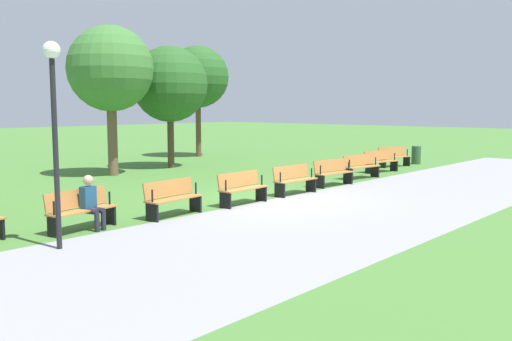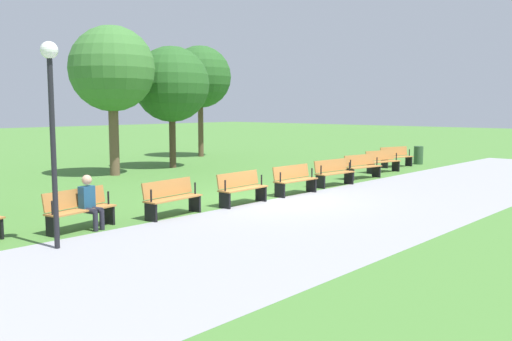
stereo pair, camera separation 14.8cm
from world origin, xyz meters
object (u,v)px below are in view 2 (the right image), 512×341
(bench_4, at_px, (294,179))
(bench_6, at_px, (172,197))
(bench_7, at_px, (79,209))
(tree_3, at_px, (200,77))
(bench_3, at_px, (334,172))
(tree_2, at_px, (112,69))
(trash_bin, at_px, (418,155))
(bench_2, at_px, (362,166))
(bench_5, at_px, (242,188))
(bench_1, at_px, (382,161))
(bench_0, at_px, (396,156))
(tree_1, at_px, (172,84))
(lamp_post, at_px, (51,105))
(person_seated, at_px, (90,201))

(bench_4, height_order, bench_6, same)
(bench_7, bearing_deg, tree_3, -149.98)
(bench_3, bearing_deg, tree_2, -62.53)
(bench_3, xyz_separation_m, tree_3, (-4.65, -11.71, 3.78))
(bench_7, height_order, trash_bin, bench_7)
(trash_bin, bearing_deg, bench_7, 2.57)
(bench_2, xyz_separation_m, bench_5, (7.04, 0.45, 0.00))
(bench_1, xyz_separation_m, tree_2, (7.91, -7.32, 3.64))
(bench_3, distance_m, bench_5, 4.71)
(bench_0, distance_m, bench_6, 14.04)
(tree_1, distance_m, trash_bin, 11.84)
(lamp_post, bearing_deg, tree_1, -138.55)
(bench_2, xyz_separation_m, tree_3, (-2.31, -11.41, 3.78))
(bench_6, distance_m, bench_7, 2.35)
(bench_0, xyz_separation_m, tree_2, (10.19, -6.73, 3.64))
(person_seated, height_order, lamp_post, lamp_post)
(bench_3, height_order, tree_2, tree_2)
(bench_2, bearing_deg, tree_3, -92.37)
(bench_7, xyz_separation_m, tree_3, (-14.03, -11.41, 3.78))
(bench_7, relative_size, tree_2, 0.29)
(bench_7, bearing_deg, bench_1, 172.72)
(bench_0, bearing_deg, bench_5, 23.60)
(bench_1, height_order, bench_2, same)
(bench_3, xyz_separation_m, bench_5, (4.70, 0.15, 0.00))
(bench_6, distance_m, lamp_post, 4.22)
(bench_1, height_order, trash_bin, bench_1)
(bench_3, relative_size, tree_1, 0.31)
(bench_2, distance_m, tree_1, 9.11)
(bench_0, relative_size, trash_bin, 2.01)
(person_seated, bearing_deg, bench_5, 166.67)
(bench_5, distance_m, tree_2, 9.10)
(bench_5, xyz_separation_m, trash_bin, (-13.41, -1.26, -0.05))
(bench_1, height_order, tree_2, tree_2)
(bench_0, bearing_deg, bench_6, 21.79)
(bench_1, relative_size, person_seated, 1.41)
(person_seated, distance_m, tree_3, 18.37)
(bench_1, bearing_deg, bench_5, 18.15)
(lamp_post, bearing_deg, trash_bin, -174.26)
(bench_5, xyz_separation_m, tree_2, (-1.44, -8.21, 3.64))
(bench_7, height_order, tree_1, tree_1)
(bench_7, distance_m, person_seated, 0.28)
(bench_0, xyz_separation_m, bench_1, (2.28, 0.59, 0.00))
(bench_7, height_order, tree_3, tree_3)
(bench_1, xyz_separation_m, bench_3, (4.65, 0.74, 0.00))
(bench_0, height_order, tree_2, tree_2)
(bench_5, xyz_separation_m, person_seated, (4.49, -0.33, 0.17))
(bench_6, relative_size, lamp_post, 0.43)
(bench_7, xyz_separation_m, trash_bin, (-18.09, -0.81, -0.05))
(bench_2, relative_size, lamp_post, 0.43)
(bench_4, xyz_separation_m, tree_3, (-7.00, -11.85, 3.78))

